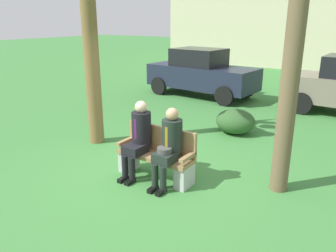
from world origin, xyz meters
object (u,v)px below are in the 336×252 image
seated_man_left (139,135)px  park_bench (157,156)px  shrub_near_bench (235,121)px  parked_car_near (201,73)px  seated_man_right (169,144)px

seated_man_left → park_bench: bearing=20.8°
park_bench → seated_man_left: bearing=-159.2°
seated_man_left → shrub_near_bench: seated_man_left is taller
parked_car_near → seated_man_right: bearing=-65.8°
seated_man_right → shrub_near_bench: bearing=92.6°
seated_man_right → shrub_near_bench: (-0.14, 3.12, -0.43)m
park_bench → seated_man_left: size_ratio=1.04×
seated_man_left → shrub_near_bench: 3.18m
seated_man_left → parked_car_near: size_ratio=0.34×
park_bench → parked_car_near: size_ratio=0.35×
seated_man_right → shrub_near_bench: size_ratio=1.38×
park_bench → shrub_near_bench: size_ratio=1.46×
shrub_near_bench → parked_car_near: 4.23m
seated_man_right → parked_car_near: size_ratio=0.33×
seated_man_left → seated_man_right: bearing=-0.8°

